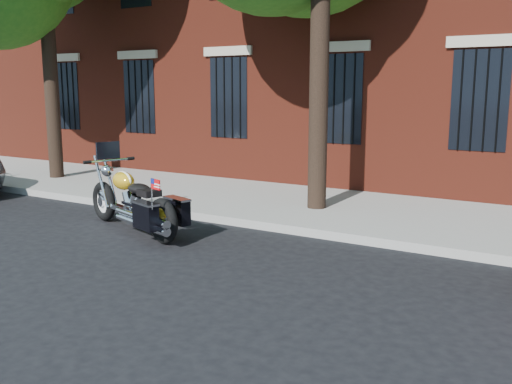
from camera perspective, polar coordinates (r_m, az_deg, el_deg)
The scene contains 4 objects.
ground at distance 9.04m, azimuth -4.77°, elevation -5.39°, with size 120.00×120.00×0.00m, color black.
curb at distance 10.13m, azimuth -0.18°, elevation -3.18°, with size 40.00×0.16×0.15m, color gray.
sidewalk at distance 11.74m, azimuth 4.61°, elevation -1.33°, with size 40.00×3.60×0.15m, color gray.
motorcycle at distance 9.87m, azimuth -12.03°, elevation -1.21°, with size 2.75×1.46×1.50m.
Camera 1 is at (5.14, -7.02, 2.45)m, focal length 40.00 mm.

